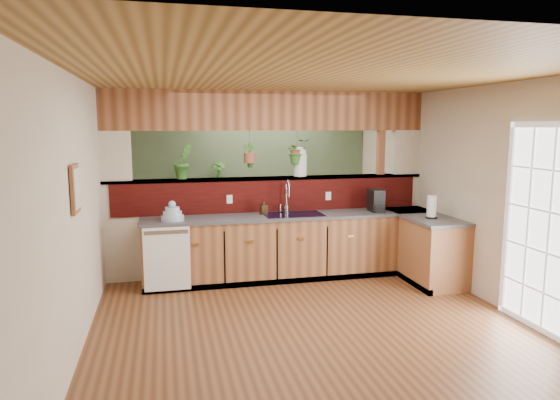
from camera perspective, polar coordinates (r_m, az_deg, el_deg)
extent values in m
cube|color=brown|center=(6.18, 1.56, -11.56)|extent=(4.60, 7.00, 0.01)
cube|color=brown|center=(5.82, 1.67, 13.23)|extent=(4.60, 7.00, 0.01)
cube|color=beige|center=(9.27, -3.93, 3.42)|extent=(4.60, 0.02, 2.60)
cube|color=beige|center=(2.71, 21.15, -9.72)|extent=(4.60, 0.02, 2.60)
cube|color=beige|center=(5.73, -21.23, -0.30)|extent=(0.02, 7.00, 2.60)
cube|color=beige|center=(6.82, 20.65, 1.05)|extent=(0.02, 7.00, 2.60)
cube|color=beige|center=(7.26, -1.13, -2.97)|extent=(4.60, 0.15, 1.35)
cube|color=#360807|center=(7.10, -1.00, 0.46)|extent=(4.40, 0.02, 0.45)
cube|color=brown|center=(7.16, -1.15, 2.49)|extent=(4.60, 0.21, 0.04)
cube|color=brown|center=(7.12, -1.17, 10.16)|extent=(4.60, 0.15, 0.55)
cube|color=beige|center=(7.00, -18.27, 4.64)|extent=(0.40, 0.15, 0.70)
cube|color=beige|center=(7.84, 14.09, 5.19)|extent=(0.40, 0.15, 0.70)
cube|color=brown|center=(7.70, 11.34, 2.23)|extent=(0.10, 0.10, 2.60)
cube|color=brown|center=(7.16, -1.15, 2.49)|extent=(4.60, 0.21, 0.04)
cube|color=brown|center=(7.12, -1.17, 10.16)|extent=(4.60, 0.15, 0.55)
cube|color=#4E6545|center=(9.25, -3.91, 3.41)|extent=(4.55, 0.02, 2.55)
cube|color=brown|center=(7.02, 1.52, -5.43)|extent=(4.10, 0.60, 0.86)
cube|color=#414146|center=(6.92, 1.54, -1.81)|extent=(4.14, 0.64, 0.04)
cube|color=brown|center=(7.27, 15.96, -5.27)|extent=(0.60, 1.48, 0.86)
cube|color=#414146|center=(7.18, 16.11, -1.78)|extent=(0.64, 1.52, 0.04)
cube|color=brown|center=(7.64, 14.37, -4.54)|extent=(0.60, 0.60, 0.86)
cube|color=#414146|center=(7.55, 14.49, -1.21)|extent=(0.64, 0.64, 0.04)
cube|color=black|center=(6.87, 2.09, -9.11)|extent=(4.10, 0.06, 0.08)
cube|color=black|center=(7.24, 13.94, -8.44)|extent=(0.06, 1.48, 0.08)
cube|color=white|center=(6.49, -12.79, -6.61)|extent=(0.58, 0.02, 0.82)
cube|color=#B7B7B2|center=(6.40, -12.89, -3.61)|extent=(0.54, 0.01, 0.05)
cube|color=black|center=(6.92, 1.54, -1.77)|extent=(0.82, 0.50, 0.03)
cube|color=black|center=(6.89, 0.01, -2.53)|extent=(0.34, 0.40, 0.16)
cube|color=black|center=(6.99, 3.04, -2.39)|extent=(0.34, 0.40, 0.16)
cube|color=white|center=(5.82, 27.39, -3.06)|extent=(0.06, 1.02, 2.16)
cube|color=brown|center=(4.91, -22.37, 1.20)|extent=(0.03, 0.35, 0.45)
cube|color=silver|center=(4.91, -22.20, 1.20)|extent=(0.01, 0.27, 0.37)
cylinder|color=#B7B7B2|center=(7.09, 0.73, -0.99)|extent=(0.07, 0.07, 0.10)
cylinder|color=#B7B7B2|center=(7.06, 0.74, 0.43)|extent=(0.02, 0.02, 0.28)
torus|color=#B7B7B2|center=(6.98, 0.87, 1.47)|extent=(0.20, 0.09, 0.20)
cylinder|color=#B7B7B2|center=(6.90, 1.05, 0.82)|extent=(0.02, 0.02, 0.12)
cylinder|color=#B7B7B2|center=(7.07, 0.03, -0.86)|extent=(0.03, 0.03, 0.10)
cylinder|color=#A0B3CE|center=(6.62, -12.18, -2.02)|extent=(0.30, 0.30, 0.06)
cylinder|color=#A0B3CE|center=(6.61, -12.19, -1.50)|extent=(0.24, 0.24, 0.06)
cylinder|color=#A0B3CE|center=(6.60, -12.21, -1.03)|extent=(0.19, 0.19, 0.06)
sphere|color=#A0B3CE|center=(6.59, -12.23, -0.47)|extent=(0.09, 0.09, 0.09)
imported|color=#342113|center=(6.92, -1.87, -0.80)|extent=(0.10, 0.10, 0.20)
cube|color=black|center=(7.25, 10.92, -0.05)|extent=(0.17, 0.28, 0.32)
cube|color=black|center=(7.18, 11.21, -1.00)|extent=(0.15, 0.11, 0.11)
cylinder|color=silver|center=(7.20, 11.11, -0.63)|extent=(0.08, 0.08, 0.08)
cylinder|color=black|center=(6.94, 16.90, -1.90)|extent=(0.15, 0.15, 0.02)
cylinder|color=#B7B7B2|center=(6.91, 16.95, -0.68)|extent=(0.02, 0.02, 0.32)
cylinder|color=white|center=(6.91, 16.95, -0.68)|extent=(0.12, 0.12, 0.28)
cylinder|color=silver|center=(7.25, 2.33, 3.99)|extent=(0.19, 0.19, 0.32)
sphere|color=silver|center=(7.23, 2.34, 5.42)|extent=(0.17, 0.17, 0.17)
imported|color=#326924|center=(6.98, -10.99, 4.36)|extent=(0.33, 0.30, 0.49)
cylinder|color=brown|center=(7.07, -3.51, 6.63)|extent=(0.01, 0.01, 0.32)
cylinder|color=brown|center=(7.08, -3.49, 4.84)|extent=(0.17, 0.17, 0.14)
imported|color=#326924|center=(7.07, -3.51, 6.60)|extent=(0.21, 0.17, 0.35)
cylinder|color=brown|center=(7.21, 1.96, 6.82)|extent=(0.01, 0.01, 0.28)
cylinder|color=brown|center=(7.22, 1.95, 5.21)|extent=(0.17, 0.17, 0.14)
imported|color=#326924|center=(7.21, 1.96, 6.96)|extent=(0.38, 0.34, 0.36)
cube|color=black|center=(9.03, -8.57, -1.91)|extent=(1.59, 0.68, 1.03)
imported|color=#326924|center=(8.91, -11.37, 2.55)|extent=(0.23, 0.18, 0.41)
imported|color=#326924|center=(8.95, -7.02, 2.87)|extent=(0.31, 0.31, 0.47)
imported|color=#326924|center=(8.88, 5.26, -2.82)|extent=(0.73, 0.64, 0.76)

